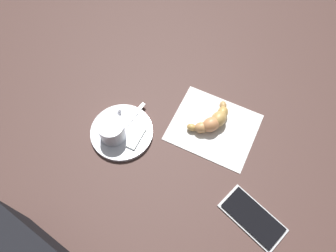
% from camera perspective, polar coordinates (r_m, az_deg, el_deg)
% --- Properties ---
extents(ground_plane, '(1.80, 1.80, 0.00)m').
position_cam_1_polar(ground_plane, '(0.81, -0.55, -1.28)').
color(ground_plane, '#452E29').
extents(saucer, '(0.15, 0.15, 0.01)m').
position_cam_1_polar(saucer, '(0.81, -7.72, -1.05)').
color(saucer, silver).
rests_on(saucer, ground).
extents(espresso_cup, '(0.06, 0.09, 0.05)m').
position_cam_1_polar(espresso_cup, '(0.78, -9.30, -0.60)').
color(espresso_cup, silver).
rests_on(espresso_cup, saucer).
extents(teaspoon, '(0.06, 0.12, 0.01)m').
position_cam_1_polar(teaspoon, '(0.81, -7.64, -0.52)').
color(teaspoon, silver).
rests_on(teaspoon, saucer).
extents(sugar_packet, '(0.04, 0.07, 0.01)m').
position_cam_1_polar(sugar_packet, '(0.79, -5.28, -1.90)').
color(sugar_packet, white).
rests_on(sugar_packet, saucer).
extents(napkin, '(0.23, 0.21, 0.00)m').
position_cam_1_polar(napkin, '(0.82, 7.62, -0.18)').
color(napkin, white).
rests_on(napkin, ground).
extents(croissant, '(0.10, 0.10, 0.04)m').
position_cam_1_polar(croissant, '(0.81, 7.60, 0.87)').
color(croissant, tan).
rests_on(croissant, napkin).
extents(cell_phone, '(0.15, 0.13, 0.01)m').
position_cam_1_polar(cell_phone, '(0.76, 13.97, -14.63)').
color(cell_phone, '#B3B5B7').
rests_on(cell_phone, ground).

